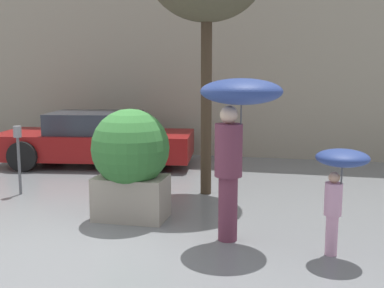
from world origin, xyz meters
name	(u,v)px	position (x,y,z in m)	size (l,w,h in m)	color
ground_plane	(81,236)	(0.00, 0.00, 0.00)	(40.00, 40.00, 0.00)	slate
building_facade	(188,38)	(0.00, 6.50, 3.00)	(18.00, 0.30, 6.00)	#9E937F
planter_box	(131,159)	(0.42, 0.88, 0.91)	(1.15, 1.15, 1.65)	#9E9384
person_adult	(237,116)	(2.06, 0.26, 1.65)	(1.03, 1.03, 2.11)	brown
person_child	(340,173)	(3.31, 0.01, 1.02)	(0.62, 0.62, 1.30)	#D199B7
parked_car_near	(96,140)	(-1.79, 4.64, 0.58)	(4.67, 2.46, 1.23)	maroon
parking_meter	(18,145)	(-2.01, 1.79, 0.89)	(0.14, 0.14, 1.23)	#595B60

